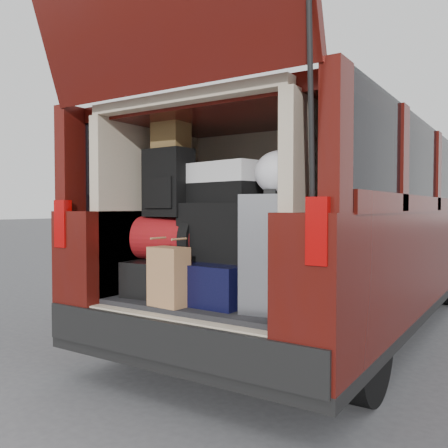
% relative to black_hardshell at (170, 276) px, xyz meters
% --- Properties ---
extents(ground, '(80.00, 80.00, 0.00)m').
position_rel_black_hardshell_xyz_m(ground, '(0.37, -0.15, -0.66)').
color(ground, '#3E3E41').
rests_on(ground, ground).
extents(minivan, '(1.90, 5.35, 2.77)m').
position_rel_black_hardshell_xyz_m(minivan, '(0.37, 1.71, 0.25)').
color(minivan, black).
rests_on(minivan, ground).
extents(load_floor, '(1.24, 1.05, 0.55)m').
position_rel_black_hardshell_xyz_m(load_floor, '(0.37, 0.13, -0.39)').
color(load_floor, black).
rests_on(load_floor, ground).
extents(black_hardshell, '(0.47, 0.61, 0.23)m').
position_rel_black_hardshell_xyz_m(black_hardshell, '(0.00, 0.00, 0.00)').
color(black_hardshell, black).
rests_on(black_hardshell, load_floor).
extents(navy_hardshell, '(0.47, 0.57, 0.24)m').
position_rel_black_hardshell_xyz_m(navy_hardshell, '(0.44, -0.02, 0.01)').
color(navy_hardshell, black).
rests_on(navy_hardshell, load_floor).
extents(silver_roller, '(0.32, 0.46, 0.64)m').
position_rel_black_hardshell_xyz_m(silver_roller, '(0.81, -0.06, 0.21)').
color(silver_roller, silver).
rests_on(silver_roller, load_floor).
extents(kraft_bag, '(0.23, 0.16, 0.34)m').
position_rel_black_hardshell_xyz_m(kraft_bag, '(0.25, -0.32, 0.06)').
color(kraft_bag, '#AF7C4F').
rests_on(kraft_bag, load_floor).
extents(red_duffel, '(0.48, 0.35, 0.29)m').
position_rel_black_hardshell_xyz_m(red_duffel, '(0.01, -0.01, 0.26)').
color(red_duffel, maroon).
rests_on(red_duffel, black_hardshell).
extents(black_soft_case, '(0.52, 0.33, 0.36)m').
position_rel_black_hardshell_xyz_m(black_soft_case, '(0.39, 0.03, 0.31)').
color(black_soft_case, black).
rests_on(black_soft_case, navy_hardshell).
extents(backpack, '(0.32, 0.21, 0.44)m').
position_rel_black_hardshell_xyz_m(backpack, '(0.00, -0.02, 0.62)').
color(backpack, black).
rests_on(backpack, red_duffel).
extents(twotone_duffel, '(0.61, 0.39, 0.25)m').
position_rel_black_hardshell_xyz_m(twotone_duffel, '(0.38, 0.07, 0.61)').
color(twotone_duffel, silver).
rests_on(twotone_duffel, black_soft_case).
extents(grocery_sack_lower, '(0.21, 0.18, 0.19)m').
position_rel_black_hardshell_xyz_m(grocery_sack_lower, '(0.00, 0.01, 0.94)').
color(grocery_sack_lower, brown).
rests_on(grocery_sack_lower, backpack).
extents(plastic_bag_right, '(0.32, 0.30, 0.25)m').
position_rel_black_hardshell_xyz_m(plastic_bag_right, '(0.84, -0.06, 0.65)').
color(plastic_bag_right, white).
rests_on(plastic_bag_right, silver_roller).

